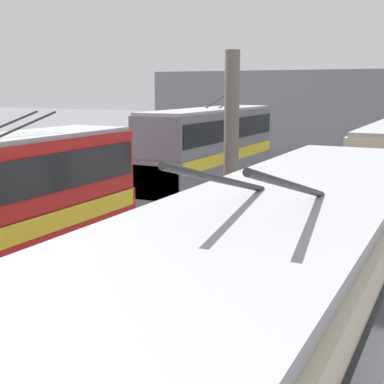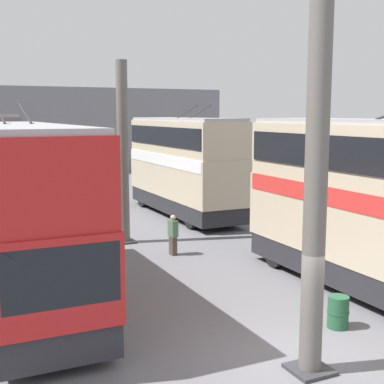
{
  "view_description": "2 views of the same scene",
  "coord_description": "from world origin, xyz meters",
  "px_view_note": "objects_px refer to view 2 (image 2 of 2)",
  "views": [
    {
      "loc": [
        -3.4,
        -6.38,
        6.32
      ],
      "look_at": [
        11.74,
        1.3,
        2.96
      ],
      "focal_mm": 50.0,
      "sensor_mm": 36.0,
      "label": 1
    },
    {
      "loc": [
        -8.9,
        6.62,
        5.28
      ],
      "look_at": [
        8.37,
        -1.46,
        2.49
      ],
      "focal_mm": 50.0,
      "sensor_mm": 36.0,
      "label": 2
    }
  ],
  "objects_px": {
    "person_aisle_midway": "(173,234)",
    "bus_left_near": "(379,197)",
    "oil_drum": "(338,312)",
    "bus_right_near": "(23,203)",
    "bus_left_far": "(184,160)"
  },
  "relations": [
    {
      "from": "bus_left_near",
      "to": "bus_left_far",
      "type": "relative_size",
      "value": 1.05
    },
    {
      "from": "bus_left_near",
      "to": "bus_left_far",
      "type": "xyz_separation_m",
      "value": [
        13.74,
        -0.0,
        -0.02
      ]
    },
    {
      "from": "oil_drum",
      "to": "person_aisle_midway",
      "type": "bearing_deg",
      "value": 7.04
    },
    {
      "from": "bus_left_near",
      "to": "bus_right_near",
      "type": "bearing_deg",
      "value": 67.9
    },
    {
      "from": "bus_right_near",
      "to": "person_aisle_midway",
      "type": "height_order",
      "value": "bus_right_near"
    },
    {
      "from": "bus_left_far",
      "to": "bus_right_near",
      "type": "height_order",
      "value": "bus_left_far"
    },
    {
      "from": "person_aisle_midway",
      "to": "oil_drum",
      "type": "distance_m",
      "value": 8.2
    },
    {
      "from": "bus_left_near",
      "to": "person_aisle_midway",
      "type": "xyz_separation_m",
      "value": [
        6.64,
        3.63,
        -2.11
      ]
    },
    {
      "from": "bus_left_near",
      "to": "person_aisle_midway",
      "type": "relative_size",
      "value": 6.54
    },
    {
      "from": "bus_right_near",
      "to": "bus_left_near",
      "type": "bearing_deg",
      "value": -112.1
    },
    {
      "from": "person_aisle_midway",
      "to": "bus_left_near",
      "type": "bearing_deg",
      "value": -66.29
    },
    {
      "from": "bus_right_near",
      "to": "person_aisle_midway",
      "type": "relative_size",
      "value": 6.86
    },
    {
      "from": "bus_right_near",
      "to": "oil_drum",
      "type": "xyz_separation_m",
      "value": [
        -5.29,
        -6.74,
        -2.43
      ]
    },
    {
      "from": "bus_right_near",
      "to": "oil_drum",
      "type": "bearing_deg",
      "value": -128.16
    },
    {
      "from": "bus_left_far",
      "to": "oil_drum",
      "type": "xyz_separation_m",
      "value": [
        -15.24,
        2.62,
        -2.49
      ]
    }
  ]
}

